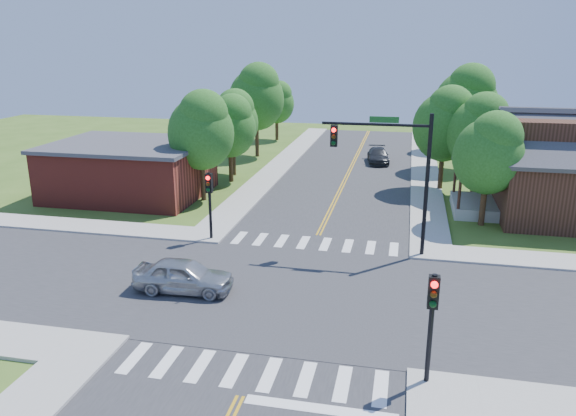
% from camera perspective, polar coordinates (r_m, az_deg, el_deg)
% --- Properties ---
extents(ground, '(100.00, 100.00, 0.00)m').
position_cam_1_polar(ground, '(24.56, 0.26, -8.66)').
color(ground, '#3B5A1C').
rests_on(ground, ground).
extents(road_ns, '(10.00, 90.00, 0.04)m').
position_cam_1_polar(road_ns, '(24.55, 0.26, -8.62)').
color(road_ns, '#2D2D30').
rests_on(road_ns, ground).
extents(road_ew, '(90.00, 10.00, 0.04)m').
position_cam_1_polar(road_ew, '(24.55, 0.26, -8.61)').
color(road_ew, '#2D2D30').
rests_on(road_ew, ground).
extents(intersection_patch, '(10.20, 10.20, 0.06)m').
position_cam_1_polar(intersection_patch, '(24.56, 0.26, -8.66)').
color(intersection_patch, '#2D2D30').
rests_on(intersection_patch, ground).
extents(sidewalk_nw, '(40.00, 40.00, 0.14)m').
position_cam_1_polar(sidewalk_nw, '(43.95, -15.90, 2.39)').
color(sidewalk_nw, '#9E9B93').
rests_on(sidewalk_nw, ground).
extents(crosswalk_north, '(8.85, 2.00, 0.01)m').
position_cam_1_polar(crosswalk_north, '(30.16, 2.69, -3.60)').
color(crosswalk_north, white).
rests_on(crosswalk_north, ground).
extents(crosswalk_south, '(8.85, 2.00, 0.01)m').
position_cam_1_polar(crosswalk_south, '(19.28, -3.69, -16.31)').
color(crosswalk_south, white).
rests_on(crosswalk_south, ground).
extents(centerline, '(0.30, 90.00, 0.01)m').
position_cam_1_polar(centerline, '(24.54, 0.26, -8.56)').
color(centerline, gold).
rests_on(centerline, ground).
extents(stop_bar, '(4.60, 0.45, 0.09)m').
position_cam_1_polar(stop_bar, '(17.74, 3.30, -19.80)').
color(stop_bar, white).
rests_on(stop_bar, ground).
extents(signal_mast_ne, '(5.30, 0.42, 7.20)m').
position_cam_1_polar(signal_mast_ne, '(27.88, 10.60, 4.72)').
color(signal_mast_ne, black).
rests_on(signal_mast_ne, ground).
extents(signal_pole_se, '(0.34, 0.42, 3.80)m').
position_cam_1_polar(signal_pole_se, '(17.94, 14.43, -9.92)').
color(signal_pole_se, black).
rests_on(signal_pole_se, ground).
extents(signal_pole_nw, '(0.34, 0.42, 3.80)m').
position_cam_1_polar(signal_pole_nw, '(30.15, -7.99, 1.47)').
color(signal_pole_nw, black).
rests_on(signal_pole_nw, ground).
extents(building_nw, '(10.40, 8.40, 3.73)m').
position_cam_1_polar(building_nw, '(40.55, -15.77, 3.85)').
color(building_nw, maroon).
rests_on(building_nw, ground).
extents(tree_e_a, '(3.98, 3.78, 6.77)m').
position_cam_1_polar(tree_e_a, '(33.97, 19.86, 5.44)').
color(tree_e_a, '#382314').
rests_on(tree_e_a, ground).
extents(tree_e_b, '(4.27, 4.06, 7.26)m').
position_cam_1_polar(tree_e_b, '(39.89, 18.92, 7.57)').
color(tree_e_b, '#382314').
rests_on(tree_e_b, ground).
extents(tree_e_c, '(5.14, 4.88, 8.74)m').
position_cam_1_polar(tree_e_c, '(48.44, 17.73, 10.35)').
color(tree_e_c, '#382314').
rests_on(tree_e_c, ground).
extents(tree_e_d, '(4.39, 4.17, 7.46)m').
position_cam_1_polar(tree_e_d, '(56.66, 17.00, 10.40)').
color(tree_e_d, '#382314').
rests_on(tree_e_d, ground).
extents(tree_w_a, '(4.40, 4.18, 7.49)m').
position_cam_1_polar(tree_w_a, '(37.62, -8.77, 8.00)').
color(tree_w_a, '#382314').
rests_on(tree_w_a, ground).
extents(tree_w_b, '(4.06, 3.86, 6.90)m').
position_cam_1_polar(tree_w_b, '(44.60, -5.58, 8.99)').
color(tree_w_b, '#382314').
rests_on(tree_w_b, ground).
extents(tree_w_c, '(5.05, 4.80, 8.59)m').
position_cam_1_polar(tree_w_c, '(51.79, -3.17, 11.37)').
color(tree_w_c, '#382314').
rests_on(tree_w_c, ground).
extents(tree_w_d, '(3.73, 3.54, 6.34)m').
position_cam_1_polar(tree_w_d, '(60.65, -1.09, 10.79)').
color(tree_w_d, '#382314').
rests_on(tree_w_d, ground).
extents(tree_house, '(4.44, 4.22, 7.54)m').
position_cam_1_polar(tree_house, '(41.25, 15.77, 8.39)').
color(tree_house, '#382314').
rests_on(tree_house, ground).
extents(tree_bldg, '(3.95, 3.75, 6.72)m').
position_cam_1_polar(tree_bldg, '(42.58, -5.86, 8.44)').
color(tree_bldg, '#382314').
rests_on(tree_bldg, ground).
extents(car_silver, '(2.07, 4.44, 1.47)m').
position_cam_1_polar(car_silver, '(24.80, -10.57, -6.84)').
color(car_silver, '#B0B2B7').
rests_on(car_silver, ground).
extents(car_dgrey, '(2.85, 4.77, 1.25)m').
position_cam_1_polar(car_dgrey, '(50.21, 9.14, 5.23)').
color(car_dgrey, '#292B2E').
rests_on(car_dgrey, ground).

